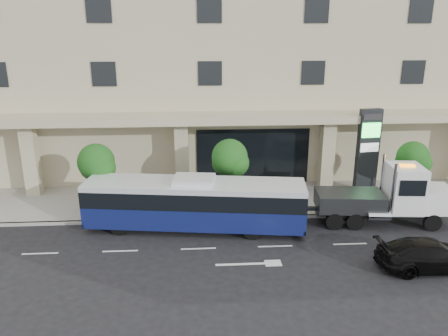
% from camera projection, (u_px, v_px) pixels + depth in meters
% --- Properties ---
extents(ground, '(120.00, 120.00, 0.00)m').
position_uv_depth(ground, '(270.00, 234.00, 24.20)').
color(ground, black).
rests_on(ground, ground).
extents(sidewalk, '(120.00, 6.00, 0.15)m').
position_uv_depth(sidewalk, '(258.00, 199.00, 28.93)').
color(sidewalk, gray).
rests_on(sidewalk, ground).
extents(curb, '(120.00, 0.30, 0.15)m').
position_uv_depth(curb, '(265.00, 217.00, 26.08)').
color(curb, gray).
rests_on(curb, ground).
extents(convention_center, '(60.00, 17.60, 20.00)m').
position_uv_depth(convention_center, '(243.00, 40.00, 35.84)').
color(convention_center, '#B9AE8B').
rests_on(convention_center, ground).
extents(tree_left, '(2.27, 2.20, 4.22)m').
position_uv_depth(tree_left, '(97.00, 164.00, 26.06)').
color(tree_left, '#422B19').
rests_on(tree_left, sidewalk).
extents(tree_mid, '(2.28, 2.20, 4.38)m').
position_uv_depth(tree_mid, '(230.00, 160.00, 26.51)').
color(tree_mid, '#422B19').
rests_on(tree_mid, sidewalk).
extents(tree_right, '(2.10, 2.00, 4.04)m').
position_uv_depth(tree_right, '(413.00, 160.00, 27.28)').
color(tree_right, '#422B19').
rests_on(tree_right, sidewalk).
extents(city_bus, '(12.45, 4.22, 3.09)m').
position_uv_depth(city_bus, '(195.00, 203.00, 24.35)').
color(city_bus, black).
rests_on(city_bus, ground).
extents(tow_truck, '(8.69, 2.84, 3.94)m').
position_uv_depth(tow_truck, '(390.00, 197.00, 25.04)').
color(tow_truck, '#2D3033').
rests_on(tow_truck, ground).
extents(black_sedan, '(5.04, 2.12, 1.45)m').
position_uv_depth(black_sedan, '(430.00, 254.00, 20.49)').
color(black_sedan, black).
rests_on(black_sedan, ground).
extents(signage_pylon, '(1.48, 0.68, 5.77)m').
position_uv_depth(signage_pylon, '(368.00, 151.00, 28.95)').
color(signage_pylon, black).
rests_on(signage_pylon, sidewalk).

